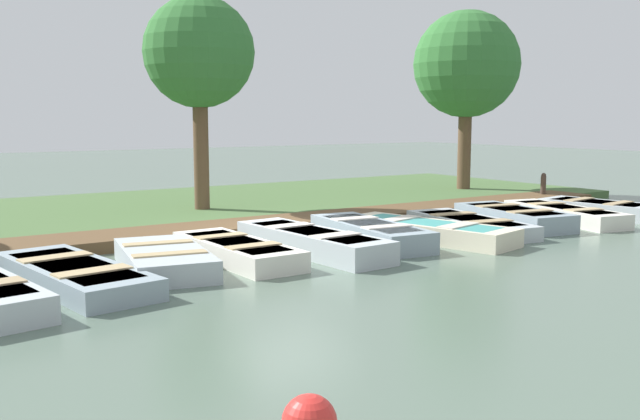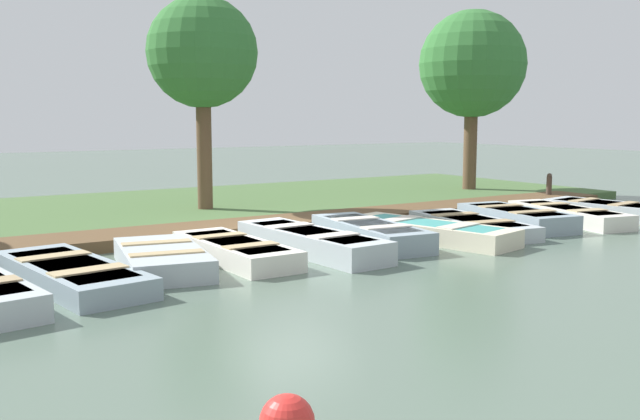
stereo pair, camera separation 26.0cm
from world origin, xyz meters
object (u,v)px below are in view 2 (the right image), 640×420
at_px(rowboat_2, 71,273).
at_px(rowboat_11, 603,209).
at_px(rowboat_7, 429,231).
at_px(rowboat_9, 516,217).
at_px(rowboat_4, 235,250).
at_px(park_tree_center, 472,65).
at_px(rowboat_6, 370,233).
at_px(rowboat_10, 568,214).
at_px(mooring_post_far, 549,188).
at_px(park_tree_left, 202,54).
at_px(rowboat_3, 162,258).
at_px(rowboat_8, 472,225).
at_px(rowboat_5, 311,241).

relative_size(rowboat_2, rowboat_11, 1.28).
distance_m(rowboat_7, rowboat_9, 2.81).
xyz_separation_m(rowboat_4, park_tree_center, (-5.14, 10.51, 3.80)).
distance_m(rowboat_6, rowboat_10, 5.56).
distance_m(mooring_post_far, park_tree_left, 10.39).
relative_size(rowboat_3, rowboat_4, 0.92).
bearing_deg(rowboat_11, mooring_post_far, 147.04).
distance_m(rowboat_3, rowboat_4, 1.32).
relative_size(rowboat_8, rowboat_11, 1.20).
distance_m(rowboat_4, rowboat_6, 2.91).
height_order(rowboat_5, park_tree_left, park_tree_left).
bearing_deg(park_tree_left, rowboat_6, 13.30).
distance_m(rowboat_3, rowboat_6, 4.23).
bearing_deg(rowboat_5, rowboat_2, -91.37).
distance_m(rowboat_3, rowboat_5, 2.77).
relative_size(rowboat_4, park_tree_left, 0.58).
distance_m(rowboat_8, mooring_post_far, 6.26).
bearing_deg(mooring_post_far, rowboat_8, -64.69).
bearing_deg(park_tree_center, rowboat_11, -6.74).
xyz_separation_m(rowboat_2, rowboat_5, (-0.16, 4.24, 0.05)).
relative_size(rowboat_4, mooring_post_far, 3.67).
distance_m(rowboat_7, park_tree_center, 9.20).
distance_m(rowboat_6, rowboat_8, 2.61).
relative_size(rowboat_4, rowboat_6, 0.95).
xyz_separation_m(rowboat_9, rowboat_10, (0.17, 1.55, -0.03)).
distance_m(rowboat_4, rowboat_5, 1.45).
xyz_separation_m(rowboat_6, park_tree_left, (-5.09, -1.20, 3.68)).
bearing_deg(rowboat_8, park_tree_center, 144.83).
bearing_deg(rowboat_5, park_tree_left, 173.70).
height_order(rowboat_7, rowboat_11, rowboat_11).
height_order(rowboat_8, mooring_post_far, mooring_post_far).
xyz_separation_m(rowboat_2, rowboat_3, (-0.22, 1.47, 0.02)).
bearing_deg(rowboat_8, rowboat_6, -83.23).
bearing_deg(rowboat_8, rowboat_11, 98.32).
bearing_deg(mooring_post_far, rowboat_11, -25.31).
xyz_separation_m(rowboat_5, rowboat_6, (-0.18, 1.46, -0.00)).
relative_size(rowboat_3, rowboat_6, 0.87).
height_order(rowboat_5, mooring_post_far, mooring_post_far).
relative_size(rowboat_8, rowboat_9, 1.11).
bearing_deg(rowboat_5, rowboat_11, 86.89).
bearing_deg(rowboat_3, rowboat_10, 100.33).
distance_m(mooring_post_far, park_tree_center, 4.40).
bearing_deg(park_tree_left, rowboat_11, 57.53).
xyz_separation_m(rowboat_6, rowboat_11, (0.12, 6.99, -0.02)).
relative_size(rowboat_9, rowboat_10, 0.88).
bearing_deg(rowboat_2, mooring_post_far, 93.91).
distance_m(rowboat_5, rowboat_9, 5.47).
xyz_separation_m(rowboat_8, rowboat_10, (0.13, 2.95, 0.02)).
bearing_deg(rowboat_5, mooring_post_far, 102.37).
height_order(rowboat_3, park_tree_left, park_tree_left).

